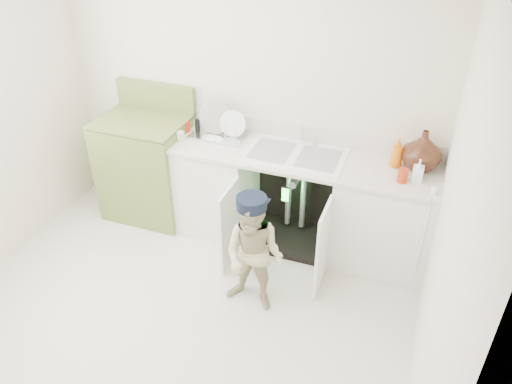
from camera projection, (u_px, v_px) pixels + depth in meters
ground at (179, 313)px, 3.91m from camera, size 3.50×3.50×0.00m
room_shell at (163, 178)px, 3.23m from camera, size 6.00×5.50×1.26m
counter_run at (296, 197)px, 4.44m from camera, size 2.44×1.02×1.23m
avocado_stove at (148, 166)px, 4.82m from camera, size 0.81×0.65×1.25m
repair_worker at (254, 255)px, 3.73m from camera, size 0.51×0.77×1.00m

